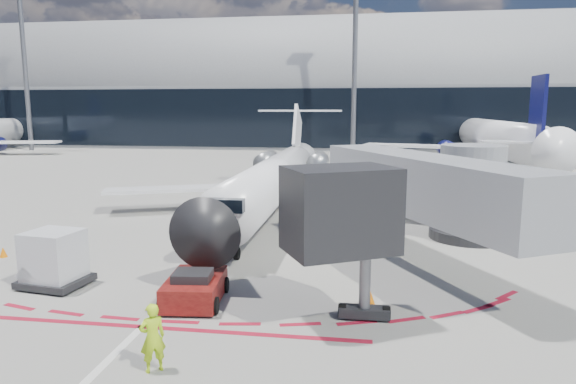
# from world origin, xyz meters

# --- Properties ---
(ground) EXTENTS (260.00, 260.00, 0.00)m
(ground) POSITION_xyz_m (0.00, 0.00, 0.00)
(ground) COLOR slate
(ground) RESTS_ON ground
(apron_centerline) EXTENTS (0.25, 40.00, 0.01)m
(apron_centerline) POSITION_xyz_m (0.00, 2.00, 0.01)
(apron_centerline) COLOR silver
(apron_centerline) RESTS_ON ground
(apron_stop_bar) EXTENTS (14.00, 0.25, 0.01)m
(apron_stop_bar) POSITION_xyz_m (0.00, -11.50, 0.01)
(apron_stop_bar) COLOR maroon
(apron_stop_bar) RESTS_ON ground
(terminal_building) EXTENTS (150.00, 24.15, 24.00)m
(terminal_building) POSITION_xyz_m (0.00, 64.97, 8.52)
(terminal_building) COLOR gray
(terminal_building) RESTS_ON ground
(jet_bridge) EXTENTS (10.03, 15.20, 4.90)m
(jet_bridge) POSITION_xyz_m (9.79, -3.01, 3.01)
(jet_bridge) COLOR #96989E
(jet_bridge) RESTS_ON ground
(light_mast_west) EXTENTS (0.70, 0.70, 25.00)m
(light_mast_west) POSITION_xyz_m (-45.00, 48.00, 12.50)
(light_mast_west) COLOR slate
(light_mast_west) RESTS_ON ground
(light_mast_centre) EXTENTS (0.70, 0.70, 25.00)m
(light_mast_centre) POSITION_xyz_m (5.00, 48.00, 12.50)
(light_mast_centre) COLOR slate
(light_mast_centre) RESTS_ON ground
(regional_jet) EXTENTS (22.51, 27.76, 6.95)m
(regional_jet) POSITION_xyz_m (1.15, 5.92, 2.32)
(regional_jet) COLOR white
(regional_jet) RESTS_ON ground
(pushback_tug) EXTENTS (2.19, 4.64, 1.19)m
(pushback_tug) POSITION_xyz_m (0.96, -9.31, 0.52)
(pushback_tug) COLOR #510C0B
(pushback_tug) RESTS_ON ground
(ramp_worker) EXTENTS (0.79, 0.75, 1.82)m
(ramp_worker) POSITION_xyz_m (1.43, -13.98, 0.91)
(ramp_worker) COLOR #BDF119
(ramp_worker) RESTS_ON ground
(uld_container) EXTENTS (2.51, 2.22, 2.12)m
(uld_container) POSITION_xyz_m (-4.77, -8.52, 1.05)
(uld_container) COLOR black
(uld_container) RESTS_ON ground
(safety_cone_left) EXTENTS (0.33, 0.33, 0.46)m
(safety_cone_left) POSITION_xyz_m (-9.34, -5.37, 0.23)
(safety_cone_left) COLOR orange
(safety_cone_left) RESTS_ON ground
(safety_cone_right) EXTENTS (0.40, 0.40, 0.56)m
(safety_cone_right) POSITION_xyz_m (6.94, -8.74, 0.28)
(safety_cone_right) COLOR orange
(safety_cone_right) RESTS_ON ground
(bg_airliner_1) EXTENTS (37.03, 39.21, 11.98)m
(bg_airliner_1) POSITION_xyz_m (22.38, 41.08, 5.99)
(bg_airliner_1) COLOR white
(bg_airliner_1) RESTS_ON ground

